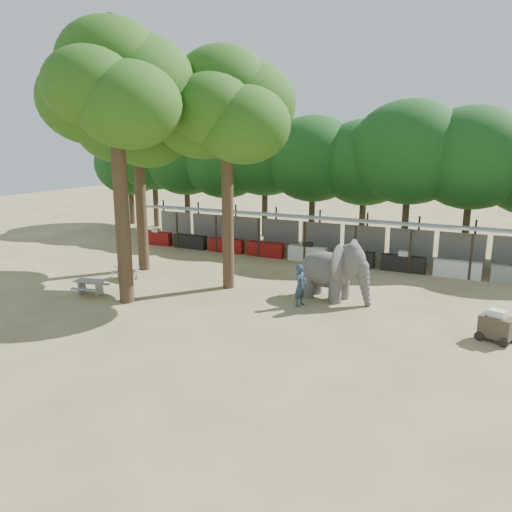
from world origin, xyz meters
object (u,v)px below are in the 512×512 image
at_px(cart_front, 496,326).
at_px(handler, 301,285).
at_px(yard_tree_center, 115,88).
at_px(yard_tree_left, 137,119).
at_px(yard_tree_back, 226,108).
at_px(picnic_table_far, 127,271).
at_px(picnic_table_near, 90,285).
at_px(elephant, 334,270).

bearing_deg(cart_front, handler, -164.06).
xyz_separation_m(yard_tree_center, cart_front, (15.13, 2.08, -8.63)).
relative_size(yard_tree_left, yard_tree_back, 0.97).
bearing_deg(yard_tree_back, cart_front, -8.99).
xyz_separation_m(yard_tree_back, cart_front, (12.13, -1.92, -7.96)).
bearing_deg(cart_front, yard_tree_center, -151.50).
height_order(yard_tree_center, picnic_table_far, yard_tree_center).
xyz_separation_m(picnic_table_near, cart_front, (17.27, 2.16, 0.13)).
distance_m(yard_tree_center, cart_front, 17.54).
height_order(yard_tree_back, picnic_table_near, yard_tree_back).
relative_size(yard_tree_center, picnic_table_far, 7.72).
height_order(yard_tree_center, cart_front, yard_tree_center).
height_order(yard_tree_left, yard_tree_back, yard_tree_back).
height_order(yard_tree_center, yard_tree_back, yard_tree_center).
bearing_deg(elephant, cart_front, -7.62).
bearing_deg(yard_tree_left, cart_front, -9.15).
bearing_deg(yard_tree_center, picnic_table_near, -178.02).
bearing_deg(yard_tree_center, cart_front, 7.84).
xyz_separation_m(yard_tree_back, handler, (4.34, -1.28, -7.61)).
height_order(yard_tree_center, elephant, yard_tree_center).
xyz_separation_m(yard_tree_left, cart_front, (18.13, -2.92, -7.62)).
distance_m(yard_tree_back, cart_front, 14.63).
relative_size(yard_tree_left, handler, 5.93).
bearing_deg(picnic_table_near, handler, 3.85).
relative_size(handler, picnic_table_near, 1.14).
distance_m(yard_tree_left, cart_front, 19.88).
height_order(yard_tree_left, picnic_table_far, yard_tree_left).
xyz_separation_m(handler, picnic_table_near, (-9.48, -2.80, -0.48)).
distance_m(elephant, picnic_table_far, 10.90).
bearing_deg(yard_tree_center, yard_tree_back, 53.14).
distance_m(yard_tree_left, handler, 12.84).
bearing_deg(yard_tree_left, elephant, -3.79).
distance_m(handler, cart_front, 7.82).
distance_m(yard_tree_back, picnic_table_near, 10.42).
xyz_separation_m(yard_tree_center, picnic_table_near, (-2.14, -0.07, -8.76)).
xyz_separation_m(yard_tree_left, yard_tree_back, (6.00, -1.00, 0.34)).
bearing_deg(picnic_table_near, picnic_table_far, 82.51).
bearing_deg(handler, picnic_table_far, 97.51).
bearing_deg(picnic_table_far, handler, 11.84).
relative_size(elephant, picnic_table_near, 2.27).
relative_size(yard_tree_center, handler, 6.48).
bearing_deg(yard_tree_center, handler, 20.37).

